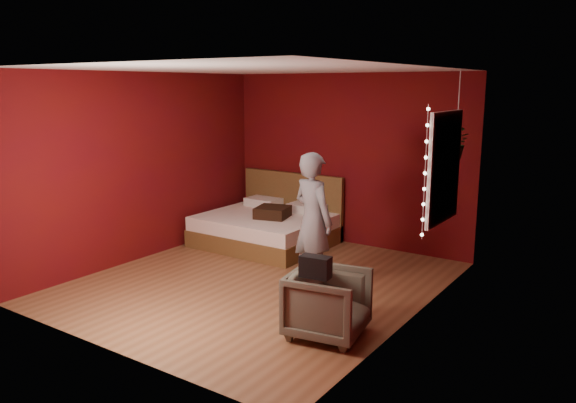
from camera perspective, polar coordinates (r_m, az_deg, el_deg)
The scene contains 10 objects.
floor at distance 7.10m, azimuth -2.94°, elevation -8.18°, with size 4.50×4.50×0.00m, color brown.
room_walls at distance 6.72m, azimuth -3.09°, elevation 5.42°, with size 4.04×4.54×2.62m.
window at distance 6.61m, azimuth 15.56°, elevation 3.34°, with size 0.05×0.97×1.27m.
fairy_lights at distance 6.13m, azimuth 13.75°, elevation 2.81°, with size 0.04×0.04×1.45m.
bed at distance 8.71m, azimuth -2.02°, elevation -2.57°, with size 1.87×1.59×1.03m.
person at distance 6.73m, azimuth 2.55°, elevation -1.95°, with size 0.60×0.40×1.65m, color slate.
armchair at distance 5.56m, azimuth 4.09°, elevation -10.32°, with size 0.71×0.73×0.66m, color #575845.
handbag at distance 5.25m, azimuth 2.81°, elevation -6.63°, with size 0.29×0.14×0.20m, color black.
throw_pillow at distance 8.42m, azimuth -1.57°, elevation -1.09°, with size 0.46×0.46×0.16m, color black.
hanging_plant at distance 7.23m, azimuth 16.72°, elevation 5.76°, with size 0.41×0.37×1.08m.
Camera 1 is at (4.05, -5.31, 2.41)m, focal length 35.00 mm.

